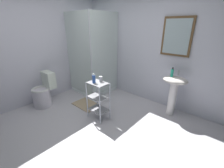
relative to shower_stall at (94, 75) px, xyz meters
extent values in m
cube|color=silver|center=(1.21, -1.22, -0.47)|extent=(4.20, 4.20, 0.02)
cube|color=silver|center=(1.21, 0.63, 0.79)|extent=(4.20, 0.10, 2.50)
cube|color=brown|center=(1.81, 0.56, 1.04)|extent=(0.56, 0.03, 0.72)
cube|color=silver|center=(1.81, 0.54, 1.04)|extent=(0.48, 0.01, 0.64)
cube|color=silver|center=(-0.64, -1.22, 0.79)|extent=(0.10, 4.20, 2.50)
cube|color=white|center=(-0.10, 0.10, -0.41)|extent=(0.90, 0.90, 0.10)
cube|color=silver|center=(-0.10, -0.35, 0.59)|extent=(0.90, 0.02, 1.90)
cube|color=silver|center=(0.35, 0.10, 0.59)|extent=(0.02, 0.90, 1.90)
cylinder|color=silver|center=(0.35, -0.35, 0.59)|extent=(0.04, 0.04, 1.90)
cylinder|color=silver|center=(-0.10, 0.10, -0.36)|extent=(0.08, 0.08, 0.00)
cylinder|color=white|center=(2.00, 0.30, -0.12)|extent=(0.15, 0.15, 0.68)
ellipsoid|color=white|center=(2.00, 0.30, 0.28)|extent=(0.46, 0.37, 0.13)
cylinder|color=silver|center=(2.00, 0.42, 0.40)|extent=(0.03, 0.03, 0.10)
cylinder|color=white|center=(-0.27, -1.31, -0.26)|extent=(0.37, 0.37, 0.40)
torus|color=white|center=(-0.27, -1.31, -0.05)|extent=(0.37, 0.37, 0.04)
cube|color=white|center=(-0.27, -1.09, 0.12)|extent=(0.35, 0.17, 0.36)
cylinder|color=silver|center=(0.82, -0.90, -0.09)|extent=(0.02, 0.02, 0.74)
cylinder|color=silver|center=(1.18, -0.90, -0.09)|extent=(0.02, 0.02, 0.74)
cylinder|color=silver|center=(0.82, -0.64, -0.09)|extent=(0.02, 0.02, 0.74)
cylinder|color=silver|center=(1.18, -0.64, -0.09)|extent=(0.02, 0.02, 0.74)
cube|color=#99999E|center=(1.00, -0.77, -0.28)|extent=(0.36, 0.26, 0.02)
cube|color=#99999E|center=(1.00, -0.77, -0.01)|extent=(0.36, 0.26, 0.02)
cube|color=#99999E|center=(1.00, -0.77, 0.27)|extent=(0.36, 0.26, 0.02)
cylinder|color=#2DBC99|center=(1.93, 0.26, 0.42)|extent=(0.05, 0.05, 0.14)
cylinder|color=black|center=(1.93, 0.26, 0.51)|extent=(0.03, 0.03, 0.04)
cylinder|color=#325AB6|center=(0.95, -0.82, 0.35)|extent=(0.06, 0.06, 0.14)
cylinder|color=white|center=(0.95, -0.82, 0.43)|extent=(0.03, 0.03, 0.03)
cylinder|color=silver|center=(0.99, -0.68, 0.33)|extent=(0.07, 0.07, 0.10)
cube|color=tan|center=(0.42, -0.63, -0.45)|extent=(0.60, 0.40, 0.02)
camera|label=1|loc=(2.86, -2.46, 1.26)|focal=23.74mm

